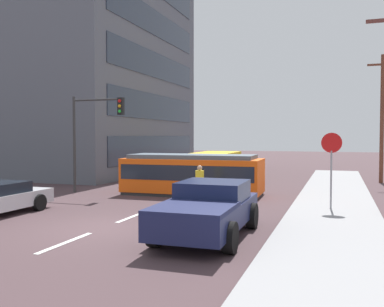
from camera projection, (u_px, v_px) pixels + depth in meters
ground_plane at (202, 190)px, 22.78m from camera, size 120.00×120.00×0.00m
sidewalk_curb_right at (334, 207)px, 16.77m from camera, size 3.20×36.00×0.14m
lane_stripe_0 at (66, 243)px, 11.46m from camera, size 0.16×2.40×0.01m
lane_stripe_1 at (133, 216)px, 15.24m from camera, size 0.16×2.40×0.01m
lane_stripe_2 at (174, 200)px, 19.01m from camera, size 0.16×2.40×0.01m
lane_stripe_3 at (222, 182)px, 26.63m from camera, size 0.16×2.40×0.01m
lane_stripe_4 at (242, 174)px, 32.29m from camera, size 0.16×2.40×0.01m
corner_building at (73, 75)px, 35.20m from camera, size 15.30×17.62×16.00m
streetcar_tram at (192, 174)px, 20.88m from camera, size 6.88×2.74×1.99m
city_bus at (214, 164)px, 28.16m from camera, size 2.66×5.96×1.80m
pedestrian_crossing at (200, 183)px, 17.71m from camera, size 0.50×0.36×1.67m
pickup_truck_parked at (208, 209)px, 12.15m from camera, size 2.34×5.03×1.55m
stop_sign at (331, 155)px, 16.00m from camera, size 0.76×0.07×2.88m
traffic_light_mast at (94, 125)px, 21.17m from camera, size 2.90×0.33×4.90m
utility_pole_mid at (382, 116)px, 26.01m from camera, size 1.80×0.24×7.88m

